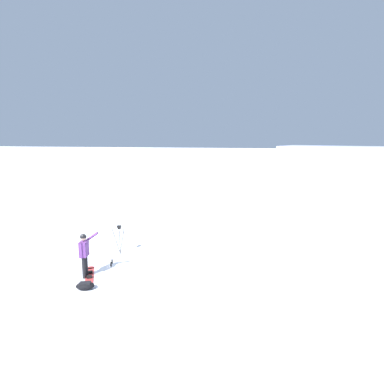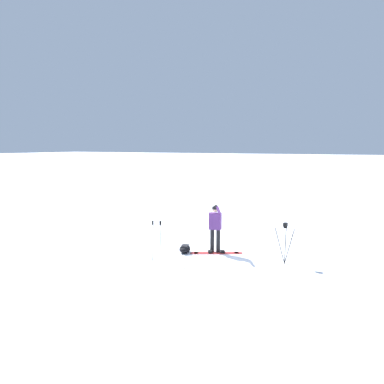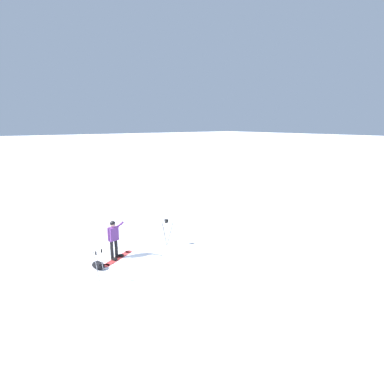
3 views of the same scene
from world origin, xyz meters
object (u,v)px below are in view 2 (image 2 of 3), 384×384
at_px(gear_bag_large, 185,249).
at_px(snowboard, 216,253).
at_px(snowboarder, 215,223).
at_px(camera_tripod, 285,234).
at_px(ski_poles, 157,235).

bearing_deg(gear_bag_large, snowboard, 22.71).
bearing_deg(snowboarder, gear_bag_large, -149.99).
bearing_deg(camera_tripod, snowboarder, 175.07).
height_order(snowboarder, snowboard, snowboarder).
height_order(snowboard, camera_tripod, camera_tripod).
relative_size(snowboarder, ski_poles, 1.32).
bearing_deg(snowboarder, ski_poles, -126.38).
xyz_separation_m(snowboarder, snowboard, (0.10, -0.11, -1.02)).
xyz_separation_m(snowboard, ski_poles, (-1.40, -1.67, 0.83)).
bearing_deg(snowboarder, camera_tripod, -4.93).
relative_size(snowboard, ski_poles, 1.28).
bearing_deg(gear_bag_large, camera_tripod, 5.23).
relative_size(snowboard, camera_tripod, 1.25).
xyz_separation_m(gear_bag_large, ski_poles, (-0.38, -1.24, 0.71)).
distance_m(snowboarder, ski_poles, 2.21).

